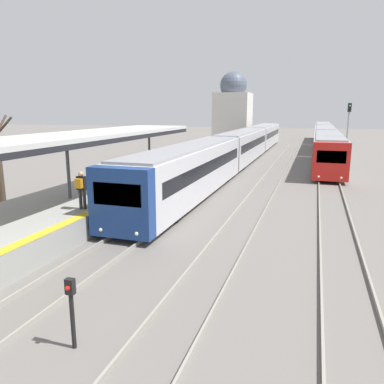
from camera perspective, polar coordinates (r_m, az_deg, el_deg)
platform_canopy at (r=18.89m, az=-18.55°, el=7.92°), size 4.00×23.54×3.10m
person_on_platform at (r=16.82m, az=-16.52°, el=0.74°), size 0.40×0.40×1.66m
train_near at (r=39.34m, az=7.61°, el=7.11°), size 2.68×51.95×3.21m
train_far at (r=53.50m, az=19.55°, el=7.84°), size 2.58×50.19×3.15m
signal_post_near at (r=9.03m, az=-17.90°, el=-16.12°), size 0.20×0.21×1.68m
signal_mast_far at (r=33.95m, az=22.62°, el=8.61°), size 0.28×0.29×5.86m
distant_domed_building at (r=60.65m, az=6.24°, el=12.16°), size 5.41×5.41×11.18m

